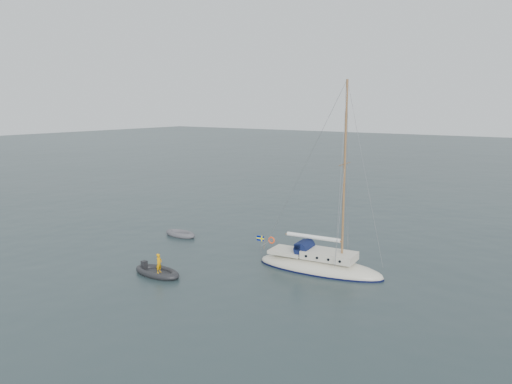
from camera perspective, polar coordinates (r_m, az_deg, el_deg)
The scene contains 4 objects.
ground at distance 32.52m, azimuth 1.99°, elevation -8.97°, with size 300.00×300.00×0.00m, color black.
sailboat at distance 32.56m, azimuth 7.28°, elevation -7.26°, with size 8.84×2.65×12.59m.
dinghy at distance 41.06m, azimuth -8.64°, elevation -4.75°, with size 2.99×1.35×0.43m.
rib at distance 32.30m, azimuth -11.23°, elevation -8.89°, with size 3.53×1.61×1.43m.
Camera 1 is at (16.62, -25.86, 10.61)m, focal length 35.00 mm.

